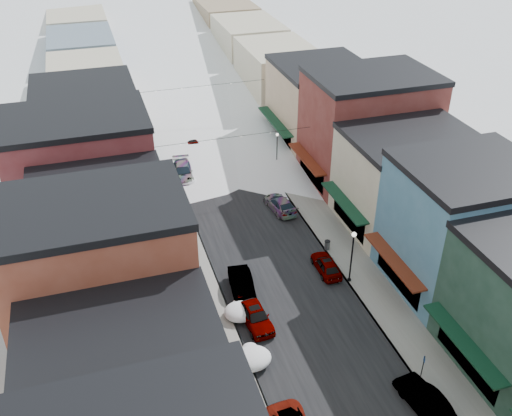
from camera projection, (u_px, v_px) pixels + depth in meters
road at (193, 119)px, 74.85m from camera, size 10.00×160.00×0.01m
sidewalk_left at (142, 125)px, 73.15m from camera, size 3.20×160.00×0.15m
sidewalk_right at (241, 113)px, 76.48m from camera, size 3.20×160.00×0.15m
curb_left at (154, 123)px, 73.54m from camera, size 0.10×160.00×0.15m
curb_right at (230, 114)px, 76.09m from camera, size 0.10×160.00×0.15m
bldg_l_cream at (129, 399)px, 30.45m from camera, size 11.30×8.20×9.50m
bldg_l_brick_near at (103, 287)px, 36.03m from camera, size 12.30×8.20×12.50m
bldg_l_grayblue at (105, 236)px, 43.98m from camera, size 11.30×9.20×9.00m
bldg_l_brick_far at (83, 173)px, 50.51m from camera, size 13.30×9.20×11.00m
bldg_l_tan at (89, 133)px, 59.14m from camera, size 11.30×11.20×10.00m
bldg_r_blue at (462, 226)px, 43.75m from camera, size 11.30×9.20×10.50m
bldg_r_cream at (407, 180)px, 51.58m from camera, size 12.30×9.20×9.00m
bldg_r_brick_far at (368, 128)px, 58.35m from camera, size 13.30×9.20×11.50m
bldg_r_tan at (320, 104)px, 66.75m from camera, size 11.30×11.20×9.50m
distant_blocks at (162, 42)px, 91.42m from camera, size 34.00×55.00×8.00m
overhead_cables at (213, 109)px, 61.44m from camera, size 16.40×15.04×0.04m
car_silver_sedan at (255, 315)px, 41.84m from camera, size 2.10×4.53×1.50m
car_dark_hatch at (242, 286)px, 44.61m from camera, size 2.13×4.87×1.56m
car_silver_wagon at (183, 172)px, 60.86m from camera, size 2.70×5.41×1.51m
car_green_sedan at (425, 400)px, 35.28m from camera, size 2.18×4.73×1.50m
car_gray_suv at (326, 265)px, 47.11m from camera, size 1.69×3.98×1.34m
car_black_sedan at (280, 204)px, 55.36m from camera, size 2.41×4.82×1.35m
car_lane_silver at (193, 147)px, 65.78m from camera, size 2.33×5.09×1.69m
car_lane_white at (180, 75)px, 87.32m from camera, size 3.26×6.27×1.69m
parking_sign at (423, 366)px, 36.76m from camera, size 0.11×0.29×2.18m
trash_can at (327, 245)px, 49.68m from camera, size 0.50×0.50×0.85m
streetlamp_near at (352, 251)px, 44.67m from camera, size 0.39×0.39×4.69m
streetlamp_far at (277, 145)px, 62.10m from camera, size 0.32×0.32×3.88m
snow_pile_near at (252, 358)px, 38.58m from camera, size 2.64×2.83×1.12m
snow_pile_mid at (241, 311)px, 42.58m from camera, size 2.63×2.82×1.11m
snow_pile_far at (186, 181)px, 59.76m from camera, size 2.13×2.51×0.90m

